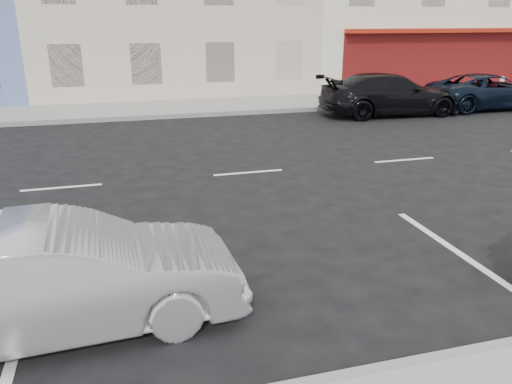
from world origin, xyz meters
TOP-DOWN VIEW (x-y plane):
  - ground at (0.00, 0.00)m, footprint 120.00×120.00m
  - sidewalk_far at (-5.00, 8.70)m, footprint 80.00×3.40m
  - curb_far at (-5.00, 7.00)m, footprint 80.00×0.12m
  - fire_hydrant at (12.00, 8.50)m, footprint 0.20×0.20m
  - sedan_silver at (-5.46, -5.29)m, footprint 3.98×1.57m
  - suv_far at (9.07, 5.79)m, footprint 4.77×2.24m
  - car_far at (4.72, 5.60)m, footprint 5.16×2.25m

SIDE VIEW (x-z plane):
  - ground at x=0.00m, z-range 0.00..0.00m
  - sidewalk_far at x=-5.00m, z-range 0.00..0.15m
  - curb_far at x=-5.00m, z-range 0.00..0.16m
  - fire_hydrant at x=12.00m, z-range 0.17..0.89m
  - sedan_silver at x=-5.46m, z-range 0.00..1.29m
  - suv_far at x=9.07m, z-range 0.00..1.32m
  - car_far at x=4.72m, z-range 0.00..1.48m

